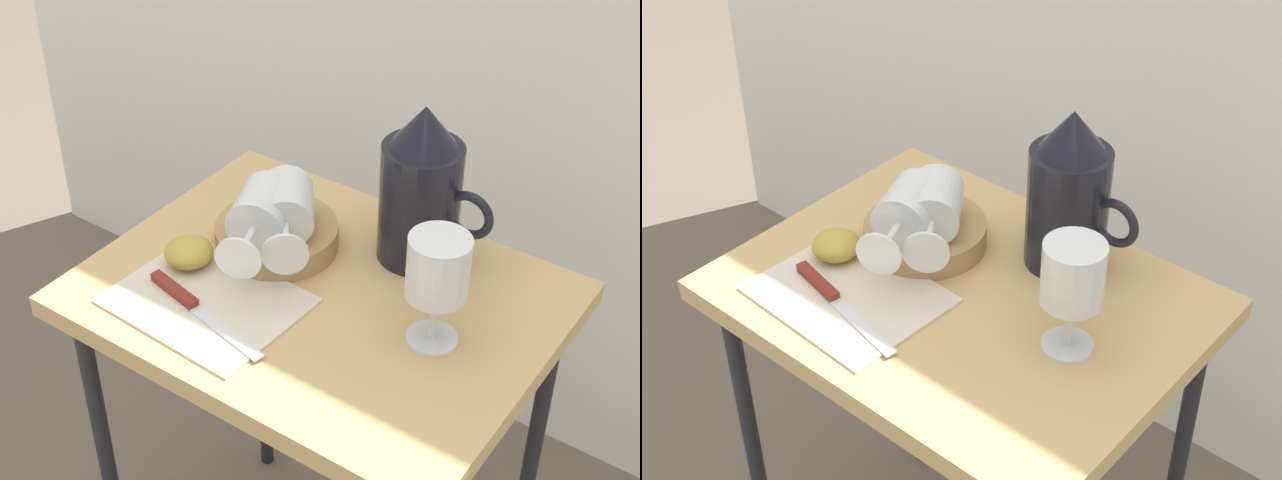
{
  "view_description": "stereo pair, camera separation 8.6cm",
  "coord_description": "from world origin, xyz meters",
  "views": [
    {
      "loc": [
        0.55,
        -0.78,
        1.44
      ],
      "look_at": [
        0.0,
        0.0,
        0.74
      ],
      "focal_mm": 53.69,
      "sensor_mm": 36.0,
      "label": 1
    },
    {
      "loc": [
        0.62,
        -0.73,
        1.44
      ],
      "look_at": [
        0.0,
        0.0,
        0.74
      ],
      "focal_mm": 53.69,
      "sensor_mm": 36.0,
      "label": 2
    }
  ],
  "objects": [
    {
      "name": "basket_tray",
      "position": [
        -0.1,
        0.05,
        0.68
      ],
      "size": [
        0.17,
        0.17,
        0.03
      ],
      "primitive_type": "cylinder",
      "color": "#AD8451",
      "rests_on": "table"
    },
    {
      "name": "pitcher",
      "position": [
        0.06,
        0.14,
        0.76
      ],
      "size": [
        0.16,
        0.11,
        0.22
      ],
      "color": "black",
      "rests_on": "table"
    },
    {
      "name": "apple_half_left",
      "position": [
        -0.17,
        -0.06,
        0.69
      ],
      "size": [
        0.07,
        0.07,
        0.04
      ],
      "primitive_type": "ellipsoid",
      "color": "#B29938",
      "rests_on": "linen_napkin"
    },
    {
      "name": "linen_napkin",
      "position": [
        -0.1,
        -0.1,
        0.67
      ],
      "size": [
        0.24,
        0.19,
        0.0
      ],
      "primitive_type": "cube",
      "rotation": [
        0.0,
        0.0,
        -0.05
      ],
      "color": "beige",
      "rests_on": "table"
    },
    {
      "name": "wine_glass_tipped_far",
      "position": [
        -0.08,
        0.04,
        0.74
      ],
      "size": [
        0.14,
        0.16,
        0.07
      ],
      "color": "silver",
      "rests_on": "basket_tray"
    },
    {
      "name": "wine_glass_upright",
      "position": [
        0.16,
        0.0,
        0.77
      ],
      "size": [
        0.07,
        0.07,
        0.15
      ],
      "color": "silver",
      "rests_on": "table"
    },
    {
      "name": "knife",
      "position": [
        -0.11,
        -0.12,
        0.67
      ],
      "size": [
        0.21,
        0.06,
        0.01
      ],
      "color": "silver",
      "rests_on": "linen_napkin"
    },
    {
      "name": "wine_glass_tipped_near",
      "position": [
        -0.1,
        0.01,
        0.74
      ],
      "size": [
        0.12,
        0.16,
        0.08
      ],
      "color": "silver",
      "rests_on": "basket_tray"
    },
    {
      "name": "table",
      "position": [
        0.0,
        0.0,
        0.6
      ],
      "size": [
        0.59,
        0.45,
        0.66
      ],
      "color": "tan",
      "rests_on": "ground_plane"
    }
  ]
}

